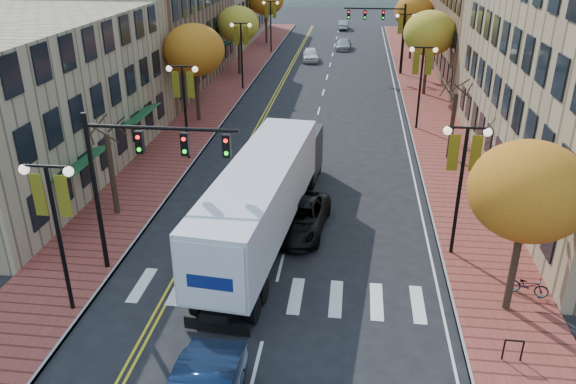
% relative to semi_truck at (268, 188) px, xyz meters
% --- Properties ---
extents(ground, '(200.00, 200.00, 0.00)m').
position_rel_semi_truck_xyz_m(ground, '(0.97, -6.97, -2.40)').
color(ground, black).
rests_on(ground, ground).
extents(sidewalk_left, '(4.00, 85.00, 0.15)m').
position_rel_semi_truck_xyz_m(sidewalk_left, '(-8.03, 25.53, -2.33)').
color(sidewalk_left, brown).
rests_on(sidewalk_left, ground).
extents(sidewalk_right, '(4.00, 85.00, 0.15)m').
position_rel_semi_truck_xyz_m(sidewalk_right, '(9.97, 25.53, -2.33)').
color(sidewalk_right, brown).
rests_on(sidewalk_right, ground).
extents(building_left_near, '(12.00, 22.00, 9.00)m').
position_rel_semi_truck_xyz_m(building_left_near, '(-16.03, 6.03, 2.10)').
color(building_left_near, '#9E8966').
rests_on(building_left_near, ground).
extents(building_left_mid, '(12.00, 24.00, 11.00)m').
position_rel_semi_truck_xyz_m(building_left_mid, '(-16.03, 29.03, 3.10)').
color(building_left_mid, brown).
rests_on(building_left_mid, ground).
extents(building_left_far, '(12.00, 26.00, 9.50)m').
position_rel_semi_truck_xyz_m(building_left_far, '(-16.03, 54.03, 2.35)').
color(building_left_far, '#9E8966').
rests_on(building_left_far, ground).
extents(building_right_mid, '(15.00, 24.00, 10.00)m').
position_rel_semi_truck_xyz_m(building_right_mid, '(19.47, 35.03, 2.60)').
color(building_right_mid, brown).
rests_on(building_right_mid, ground).
extents(tree_left_a, '(0.28, 0.28, 4.20)m').
position_rel_semi_truck_xyz_m(tree_left_a, '(-8.03, 1.03, -0.15)').
color(tree_left_a, '#382619').
rests_on(tree_left_a, sidewalk_left).
extents(tree_left_b, '(4.48, 4.48, 7.21)m').
position_rel_semi_truck_xyz_m(tree_left_b, '(-8.03, 17.03, 3.04)').
color(tree_left_b, '#382619').
rests_on(tree_left_b, sidewalk_left).
extents(tree_left_c, '(4.16, 4.16, 6.69)m').
position_rel_semi_truck_xyz_m(tree_left_c, '(-8.03, 33.03, 2.65)').
color(tree_left_c, '#382619').
rests_on(tree_left_c, sidewalk_left).
extents(tree_right_a, '(4.16, 4.16, 6.69)m').
position_rel_semi_truck_xyz_m(tree_right_a, '(9.97, -4.97, 2.65)').
color(tree_right_a, '#382619').
rests_on(tree_right_a, sidewalk_right).
extents(tree_right_b, '(0.28, 0.28, 4.20)m').
position_rel_semi_truck_xyz_m(tree_right_b, '(9.97, 11.03, -0.15)').
color(tree_right_b, '#382619').
rests_on(tree_right_b, sidewalk_right).
extents(tree_right_c, '(4.48, 4.48, 7.21)m').
position_rel_semi_truck_xyz_m(tree_right_c, '(9.97, 27.03, 3.04)').
color(tree_right_c, '#382619').
rests_on(tree_right_c, sidewalk_right).
extents(tree_right_d, '(4.35, 4.35, 7.00)m').
position_rel_semi_truck_xyz_m(tree_right_d, '(9.97, 43.03, 2.88)').
color(tree_right_d, '#382619').
rests_on(tree_right_d, sidewalk_right).
extents(lamp_left_a, '(1.96, 0.36, 6.05)m').
position_rel_semi_truck_xyz_m(lamp_left_a, '(-6.53, -6.97, 1.89)').
color(lamp_left_a, black).
rests_on(lamp_left_a, ground).
extents(lamp_left_b, '(1.96, 0.36, 6.05)m').
position_rel_semi_truck_xyz_m(lamp_left_b, '(-6.53, 9.03, 1.89)').
color(lamp_left_b, black).
rests_on(lamp_left_b, ground).
extents(lamp_left_c, '(1.96, 0.36, 6.05)m').
position_rel_semi_truck_xyz_m(lamp_left_c, '(-6.53, 27.03, 1.89)').
color(lamp_left_c, black).
rests_on(lamp_left_c, ground).
extents(lamp_left_d, '(1.96, 0.36, 6.05)m').
position_rel_semi_truck_xyz_m(lamp_left_d, '(-6.53, 45.03, 1.89)').
color(lamp_left_d, black).
rests_on(lamp_left_d, ground).
extents(lamp_right_a, '(1.96, 0.36, 6.05)m').
position_rel_semi_truck_xyz_m(lamp_right_a, '(8.47, -0.97, 1.89)').
color(lamp_right_a, black).
rests_on(lamp_right_a, ground).
extents(lamp_right_b, '(1.96, 0.36, 6.05)m').
position_rel_semi_truck_xyz_m(lamp_right_b, '(8.47, 17.03, 1.89)').
color(lamp_right_b, black).
rests_on(lamp_right_b, ground).
extents(lamp_right_c, '(1.96, 0.36, 6.05)m').
position_rel_semi_truck_xyz_m(lamp_right_c, '(8.47, 35.03, 1.89)').
color(lamp_right_c, black).
rests_on(lamp_right_c, ground).
extents(traffic_mast_near, '(6.10, 0.35, 7.00)m').
position_rel_semi_truck_xyz_m(traffic_mast_near, '(-4.51, -3.97, 2.52)').
color(traffic_mast_near, black).
rests_on(traffic_mast_near, ground).
extents(traffic_mast_far, '(6.10, 0.34, 7.00)m').
position_rel_semi_truck_xyz_m(traffic_mast_far, '(6.45, 35.03, 2.52)').
color(traffic_mast_far, black).
rests_on(traffic_mast_far, ground).
extents(semi_truck, '(4.14, 16.63, 4.11)m').
position_rel_semi_truck_xyz_m(semi_truck, '(0.00, 0.00, 0.00)').
color(semi_truck, black).
rests_on(semi_truck, ground).
extents(black_suv, '(2.93, 5.48, 1.47)m').
position_rel_semi_truck_xyz_m(black_suv, '(1.47, 0.44, -1.67)').
color(black_suv, black).
rests_on(black_suv, ground).
extents(car_far_white, '(2.14, 4.40, 1.44)m').
position_rel_semi_truck_xyz_m(car_far_white, '(-1.36, 40.89, -1.68)').
color(car_far_white, white).
rests_on(car_far_white, ground).
extents(car_far_silver, '(1.98, 4.41, 1.25)m').
position_rel_semi_truck_xyz_m(car_far_silver, '(2.17, 48.56, -1.78)').
color(car_far_silver, '#9D9DA4').
rests_on(car_far_silver, ground).
extents(car_far_oncoming, '(1.63, 4.09, 1.32)m').
position_rel_semi_truck_xyz_m(car_far_oncoming, '(1.68, 64.89, -1.74)').
color(car_far_oncoming, '#9E9FA5').
rests_on(car_far_oncoming, ground).
extents(bicycle, '(1.65, 0.99, 0.82)m').
position_rel_semi_truck_xyz_m(bicycle, '(10.98, -3.95, -1.84)').
color(bicycle, gray).
rests_on(bicycle, sidewalk_right).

